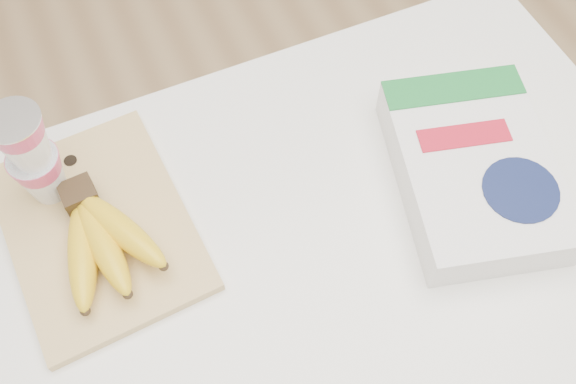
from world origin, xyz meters
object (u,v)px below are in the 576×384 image
(cereal_box, at_px, (474,169))
(cutting_board, at_px, (99,227))
(yogurt_stack, at_px, (31,155))
(table, at_px, (317,321))
(bananas, at_px, (101,239))

(cereal_box, bearing_deg, cutting_board, 179.39)
(cutting_board, distance_m, yogurt_stack, 0.14)
(table, distance_m, bananas, 0.54)
(cutting_board, height_order, yogurt_stack, yogurt_stack)
(cutting_board, height_order, cereal_box, cereal_box)
(cutting_board, distance_m, bananas, 0.05)
(table, xyz_separation_m, cereal_box, (0.24, -0.01, 0.43))
(cereal_box, bearing_deg, table, -167.76)
(bananas, height_order, yogurt_stack, yogurt_stack)
(bananas, distance_m, cereal_box, 0.55)
(cutting_board, height_order, bananas, bananas)
(cereal_box, bearing_deg, yogurt_stack, 173.19)
(table, height_order, yogurt_stack, yogurt_stack)
(table, bearing_deg, cereal_box, -2.52)
(bananas, relative_size, yogurt_stack, 1.18)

